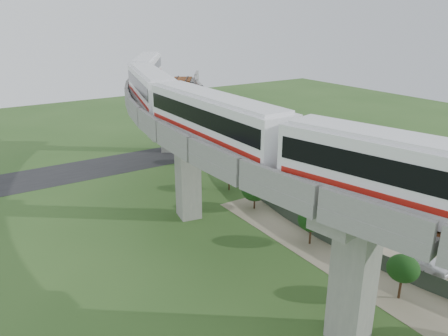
{
  "coord_description": "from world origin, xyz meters",
  "views": [
    {
      "loc": [
        -17.79,
        -25.06,
        19.17
      ],
      "look_at": [
        0.21,
        2.83,
        7.5
      ],
      "focal_mm": 35.0,
      "sensor_mm": 36.0,
      "label": 1
    }
  ],
  "objects": [
    {
      "name": "ground",
      "position": [
        0.0,
        0.0,
        0.0
      ],
      "size": [
        160.0,
        160.0,
        0.0
      ],
      "primitive_type": "plane",
      "color": "#2F5220",
      "rests_on": "ground"
    },
    {
      "name": "dirt_lot",
      "position": [
        14.0,
        -2.0,
        0.02
      ],
      "size": [
        18.0,
        26.0,
        0.04
      ],
      "primitive_type": "cube",
      "color": "gray",
      "rests_on": "ground"
    },
    {
      "name": "asphalt_road",
      "position": [
        0.0,
        30.0,
        0.01
      ],
      "size": [
        60.0,
        8.0,
        0.03
      ],
      "primitive_type": "cube",
      "color": "#232326",
      "rests_on": "ground"
    },
    {
      "name": "viaduct",
      "position": [
        3.84,
        0.0,
        9.05
      ],
      "size": [
        19.58,
        73.98,
        11.4
      ],
      "color": "#99968E",
      "rests_on": "ground"
    },
    {
      "name": "metro_train",
      "position": [
        0.77,
        7.06,
        12.31
      ],
      "size": [
        14.11,
        60.88,
        3.64
      ],
      "color": "white",
      "rests_on": "ground"
    },
    {
      "name": "fence",
      "position": [
        9.75,
        0.0,
        0.75
      ],
      "size": [
        3.87,
        38.73,
        1.5
      ],
      "color": "#2D382D",
      "rests_on": "ground"
    },
    {
      "name": "tree_0",
      "position": [
        11.34,
        23.22,
        2.08
      ],
      "size": [
        2.53,
        2.53,
        3.16
      ],
      "color": "#382314",
      "rests_on": "ground"
    },
    {
      "name": "tree_1",
      "position": [
        8.15,
        14.05,
        2.24
      ],
      "size": [
        2.37,
        2.37,
        3.26
      ],
      "color": "#382314",
      "rests_on": "ground"
    },
    {
      "name": "tree_2",
      "position": [
        7.47,
        8.24,
        2.14
      ],
      "size": [
        2.75,
        2.75,
        3.31
      ],
      "color": "#382314",
      "rests_on": "ground"
    },
    {
      "name": "tree_3",
      "position": [
        7.15,
        -0.42,
        2.35
      ],
      "size": [
        2.38,
        2.38,
        3.36
      ],
      "color": "#382314",
      "rests_on": "ground"
    },
    {
      "name": "tree_4",
      "position": [
        7.01,
        -9.69,
        2.46
      ],
      "size": [
        2.26,
        2.26,
        3.43
      ],
      "color": "#382314",
      "rests_on": "ground"
    },
    {
      "name": "car_white",
      "position": [
        12.03,
        -8.44,
        0.69
      ],
      "size": [
        2.08,
        4.01,
        1.3
      ],
      "primitive_type": "imported",
      "rotation": [
        0.0,
        0.0,
        0.14
      ],
      "color": "white",
      "rests_on": "dirt_lot"
    },
    {
      "name": "car_red",
      "position": [
        14.88,
        -3.7,
        0.68
      ],
      "size": [
        3.38,
        3.92,
        1.28
      ],
      "primitive_type": "imported",
      "rotation": [
        0.0,
        0.0,
        -0.63
      ],
      "color": "#A10E18",
      "rests_on": "dirt_lot"
    },
    {
      "name": "car_dark",
      "position": [
        13.55,
        6.11,
        0.65
      ],
      "size": [
        4.51,
        3.29,
        1.21
      ],
      "primitive_type": "imported",
      "rotation": [
        0.0,
        0.0,
        2.0
      ],
      "color": "black",
      "rests_on": "dirt_lot"
    }
  ]
}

